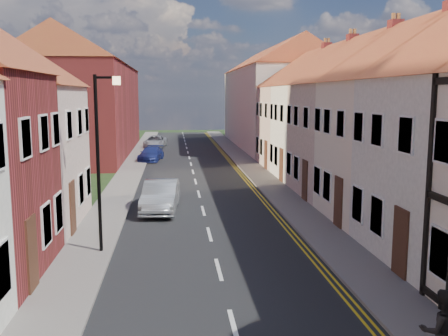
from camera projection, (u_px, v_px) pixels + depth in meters
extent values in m
cube|color=black|center=(199.00, 194.00, 27.50)|extent=(7.00, 90.00, 0.02)
cube|color=slate|center=(118.00, 195.00, 27.05)|extent=(1.80, 90.00, 0.12)
cube|color=slate|center=(277.00, 192.00, 27.93)|extent=(1.80, 90.00, 0.12)
cube|color=silver|center=(420.00, 152.00, 21.60)|extent=(8.00, 5.00, 6.00)
cube|color=beige|center=(371.00, 140.00, 26.91)|extent=(8.00, 5.80, 6.00)
cube|color=maroon|center=(395.00, 37.00, 23.89)|extent=(0.60, 0.60, 1.60)
cube|color=beige|center=(339.00, 133.00, 32.23)|extent=(8.00, 5.00, 6.00)
cube|color=maroon|center=(352.00, 48.00, 29.59)|extent=(0.60, 0.60, 1.60)
cube|color=beige|center=(315.00, 127.00, 37.54)|extent=(8.00, 5.80, 6.00)
cube|color=maroon|center=(327.00, 54.00, 34.51)|extent=(0.60, 0.60, 1.60)
cube|color=silver|center=(274.00, 108.00, 52.45)|extent=(8.00, 24.00, 8.00)
cube|color=maroon|center=(86.00, 110.00, 45.66)|extent=(8.00, 24.00, 8.00)
cylinder|color=black|center=(98.00, 165.00, 16.81)|extent=(0.12, 0.12, 6.00)
cube|color=black|center=(106.00, 78.00, 16.42)|extent=(0.70, 0.08, 0.08)
cube|color=#FFD899|center=(117.00, 81.00, 16.47)|extent=(0.25, 0.15, 0.28)
imported|color=#93969A|center=(161.00, 196.00, 23.47)|extent=(1.87, 4.52, 1.45)
imported|color=navy|center=(151.00, 154.00, 41.23)|extent=(2.27, 4.22, 1.16)
imported|color=#B6B9BF|center=(155.00, 142.00, 51.53)|extent=(2.49, 4.60, 1.23)
imported|color=black|center=(441.00, 331.00, 9.57)|extent=(0.91, 0.75, 1.70)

